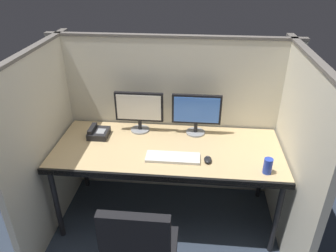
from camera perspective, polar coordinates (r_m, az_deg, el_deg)
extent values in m
plane|color=#2D3847|center=(2.95, -0.69, -19.31)|extent=(8.00, 8.00, 0.00)
cube|color=beige|center=(3.06, 0.70, 1.17)|extent=(2.20, 0.05, 1.55)
cube|color=#605B56|center=(2.78, 0.80, 15.68)|extent=(2.21, 0.06, 0.02)
cube|color=beige|center=(2.85, -20.66, -3.08)|extent=(0.05, 1.40, 1.55)
cube|color=#605B56|center=(2.55, -23.73, 12.13)|extent=(0.06, 1.41, 0.02)
cube|color=beige|center=(2.69, 21.34, -5.21)|extent=(0.05, 1.40, 1.55)
cube|color=#605B56|center=(2.38, 24.73, 10.80)|extent=(0.06, 1.41, 0.02)
cube|color=tan|center=(2.70, -0.10, -4.23)|extent=(1.90, 0.80, 0.04)
cube|color=black|center=(2.39, -1.01, -9.32)|extent=(1.90, 0.02, 0.05)
cylinder|color=black|center=(2.88, -19.20, -12.96)|extent=(0.04, 0.04, 0.70)
cylinder|color=black|center=(2.74, 18.74, -15.39)|extent=(0.04, 0.04, 0.70)
cylinder|color=black|center=(3.37, -14.82, -5.44)|extent=(0.04, 0.04, 0.70)
cylinder|color=black|center=(3.25, 16.44, -7.09)|extent=(0.04, 0.04, 0.70)
cube|color=black|center=(1.92, -5.90, -20.75)|extent=(0.40, 0.06, 0.48)
cylinder|color=gray|center=(2.95, -4.97, -0.63)|extent=(0.17, 0.17, 0.01)
cylinder|color=black|center=(2.93, -5.01, 0.25)|extent=(0.03, 0.03, 0.09)
cube|color=black|center=(2.85, -5.17, 3.44)|extent=(0.43, 0.03, 0.27)
cube|color=silver|center=(2.83, -5.23, 3.28)|extent=(0.39, 0.01, 0.23)
cylinder|color=gray|center=(2.91, 4.91, -1.13)|extent=(0.17, 0.17, 0.01)
cylinder|color=black|center=(2.88, 4.95, -0.23)|extent=(0.03, 0.03, 0.09)
cube|color=black|center=(2.80, 5.10, 2.99)|extent=(0.43, 0.03, 0.27)
cube|color=#3F72D8|center=(2.78, 5.09, 2.83)|extent=(0.39, 0.01, 0.23)
cube|color=silver|center=(2.55, 0.86, -5.62)|extent=(0.43, 0.15, 0.02)
ellipsoid|color=black|center=(2.53, 7.10, -5.97)|extent=(0.06, 0.10, 0.03)
cylinder|color=#59595B|center=(2.54, 7.11, -5.50)|extent=(0.01, 0.01, 0.01)
cylinder|color=#263FB2|center=(2.48, 17.34, -6.80)|extent=(0.07, 0.07, 0.12)
cube|color=black|center=(2.91, -12.21, -1.28)|extent=(0.17, 0.19, 0.06)
cube|color=black|center=(2.90, -13.34, -0.45)|extent=(0.04, 0.17, 0.03)
cube|color=gray|center=(2.88, -11.85, -0.91)|extent=(0.07, 0.09, 0.00)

